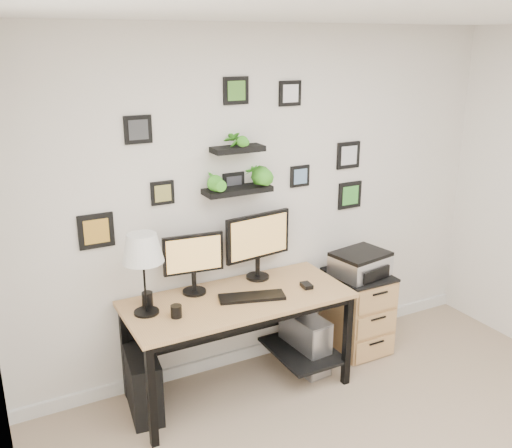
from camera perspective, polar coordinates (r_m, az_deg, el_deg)
room at (r=4.84m, az=1.18°, el=-12.22°), size 4.00×4.00×4.00m
desk at (r=4.15m, az=-1.58°, el=-8.61°), size 1.60×0.70×0.75m
monitor_left at (r=4.04m, az=-6.28°, el=-3.54°), size 0.43×0.19×0.44m
monitor_right at (r=4.25m, az=0.21°, el=-1.68°), size 0.55×0.20×0.51m
keyboard at (r=4.03m, az=-0.42°, el=-7.30°), size 0.49×0.27×0.02m
mouse at (r=4.22m, az=5.07°, el=-6.14°), size 0.08×0.11×0.03m
table_lamp at (r=3.73m, az=-11.28°, el=-2.59°), size 0.27×0.27×0.56m
mug at (r=3.80m, az=-7.98°, el=-8.65°), size 0.07×0.07×0.08m
pen_cup at (r=3.99m, az=-10.81°, el=-7.36°), size 0.08×0.08×0.10m
pc_tower_black at (r=4.15m, az=-11.19°, el=-15.43°), size 0.25×0.47×0.45m
pc_tower_grey at (r=4.59m, az=4.93°, el=-11.64°), size 0.23×0.46×0.44m
file_cabinet at (r=4.86m, az=10.11°, el=-8.55°), size 0.43×0.53×0.67m
printer at (r=4.66m, az=10.41°, el=-3.93°), size 0.47×0.40×0.19m
wall_decor at (r=4.10m, az=-1.51°, el=5.98°), size 2.30×0.18×1.09m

